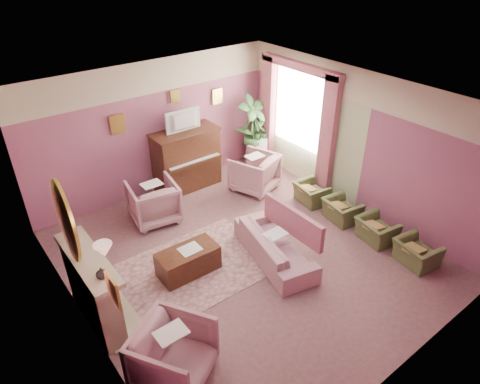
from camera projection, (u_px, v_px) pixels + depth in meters
floor at (245, 256)px, 7.52m from camera, size 5.50×6.00×0.01m
ceiling at (247, 103)px, 6.06m from camera, size 5.50×6.00×0.01m
wall_back at (155, 129)px, 8.81m from camera, size 5.50×0.02×2.80m
wall_front at (413, 296)px, 4.77m from camera, size 5.50×0.02×2.80m
wall_left at (74, 257)px, 5.35m from camera, size 0.02×6.00×2.80m
wall_right at (357, 143)px, 8.23m from camera, size 0.02×6.00×2.80m
picture_rail_band at (150, 77)px, 8.25m from camera, size 5.50×0.01×0.65m
stripe_panel at (307, 137)px, 9.27m from camera, size 0.01×3.00×2.15m
fireplace_surround at (93, 291)px, 6.01m from camera, size 0.30×1.40×1.10m
fireplace_inset at (101, 296)px, 6.14m from camera, size 0.18×0.72×0.68m
fire_ember at (106, 304)px, 6.26m from camera, size 0.06×0.54×0.10m
mantel_shelf at (87, 259)px, 5.73m from camera, size 0.40×1.55×0.07m
hearth at (112, 312)px, 6.40m from camera, size 0.55×1.50×0.02m
mirror_frame at (66, 222)px, 5.30m from camera, size 0.04×0.72×1.20m
mirror_glass at (68, 221)px, 5.32m from camera, size 0.01×0.60×1.06m
sconce_shade at (104, 250)px, 4.54m from camera, size 0.20×0.20×0.16m
piano at (187, 160)px, 9.25m from camera, size 1.40×0.60×1.30m
piano_keyshelf at (195, 163)px, 8.98m from camera, size 1.30×0.12×0.06m
piano_keys at (195, 161)px, 8.96m from camera, size 1.20×0.08×0.02m
piano_top at (185, 132)px, 8.91m from camera, size 1.45×0.65×0.04m
television at (185, 119)px, 8.72m from camera, size 0.80×0.12×0.48m
print_back_left at (117, 124)px, 8.20m from camera, size 0.30×0.03×0.38m
print_back_right at (217, 96)px, 9.40m from camera, size 0.26×0.03×0.34m
print_back_mid at (175, 96)px, 8.74m from camera, size 0.22×0.03×0.26m
print_left_wall at (113, 291)px, 4.40m from camera, size 0.03×0.28×0.36m
window_blind at (300, 106)px, 9.10m from camera, size 0.03×1.40×1.80m
curtain_left at (328, 139)px, 8.64m from camera, size 0.16×0.34×2.60m
curtain_right at (268, 113)px, 9.88m from camera, size 0.16×0.34×2.60m
pelmet at (300, 66)px, 8.61m from camera, size 0.16×2.20×0.16m
mantel_plant at (71, 230)px, 6.02m from camera, size 0.16×0.16×0.28m
mantel_vase at (101, 273)px, 5.34m from camera, size 0.16×0.16×0.16m
area_rug at (195, 268)px, 7.24m from camera, size 2.53×1.84×0.01m
coffee_table at (188, 261)px, 7.06m from camera, size 1.01×0.53×0.45m
table_paper at (190, 249)px, 6.96m from camera, size 0.35×0.28×0.01m
sofa at (275, 241)px, 7.28m from camera, size 0.61×1.83×0.74m
sofa_throw at (293, 222)px, 7.37m from camera, size 0.09×1.39×0.51m
floral_armchair_left at (153, 200)px, 8.25m from camera, size 0.87×0.87×0.91m
floral_armchair_right at (254, 171)px, 9.25m from camera, size 0.87×0.87×0.91m
floral_armchair_front at (173, 352)px, 5.26m from camera, size 0.87×0.87×0.91m
olive_chair_a at (417, 250)px, 7.21m from camera, size 0.47×0.67×0.58m
olive_chair_b at (377, 227)px, 7.77m from camera, size 0.47×0.67×0.58m
olive_chair_c at (342, 207)px, 8.32m from camera, size 0.47×0.67×0.58m
olive_chair_d at (311, 190)px, 8.87m from camera, size 0.47×0.67×0.58m
side_table at (257, 151)px, 10.30m from camera, size 0.52×0.52×0.70m
side_plant_big at (257, 131)px, 10.03m from camera, size 0.30×0.30×0.34m
side_plant_small at (264, 133)px, 10.04m from camera, size 0.16×0.16×0.28m
palm_pot at (252, 160)px, 10.30m from camera, size 0.34×0.34×0.34m
palm_plant at (252, 126)px, 9.83m from camera, size 0.76×0.76×1.44m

